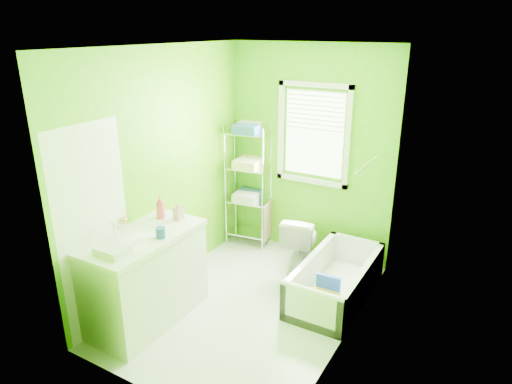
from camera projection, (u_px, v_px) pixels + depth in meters
The scene contains 9 objects.
ground at pixel (249, 304), 4.81m from camera, with size 2.90×2.90×0.00m, color silver.
room_envelope at pixel (248, 164), 4.28m from camera, with size 2.14×2.94×2.62m.
window at pixel (314, 129), 5.39m from camera, with size 0.92×0.05×1.22m.
door at pixel (95, 232), 4.14m from camera, with size 0.09×0.80×2.00m.
right_wall_decor at pixel (352, 207), 3.86m from camera, with size 0.04×1.48×1.17m.
bathtub at pixel (334, 286), 4.88m from camera, with size 0.65×1.39×0.45m.
toilet at pixel (301, 241), 5.46m from camera, with size 0.38×0.67×0.68m, color white.
vanity at pixel (145, 276), 4.42m from camera, with size 0.63×1.22×1.16m.
wire_shelf_unit at pixel (250, 172), 5.86m from camera, with size 0.59×0.47×1.63m.
Camera 1 is at (2.12, -3.52, 2.77)m, focal length 32.00 mm.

